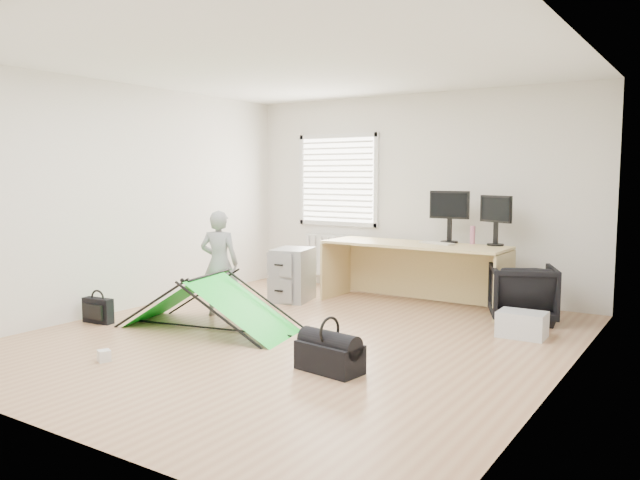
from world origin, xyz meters
The scene contains 18 objects.
ground centered at (0.00, 0.00, 0.00)m, with size 5.50×5.50×0.00m, color tan.
back_wall centered at (0.00, 2.75, 1.35)m, with size 5.00×0.02×2.70m, color silver.
window centered at (-1.20, 2.71, 1.55)m, with size 1.20×0.06×1.20m, color silver.
radiator centered at (-1.20, 2.67, 0.45)m, with size 1.00×0.12×0.60m, color silver.
desk centered at (0.32, 2.04, 0.39)m, with size 2.29×0.73×0.78m, color tan.
filing_cabinet centered at (-1.13, 1.49, 0.34)m, with size 0.44×0.58×0.68m, color gray.
monitor_left centered at (0.66, 2.35, 1.02)m, with size 0.50×0.11×0.47m, color black.
monitor_right centered at (1.24, 2.35, 1.00)m, with size 0.46×0.10×0.44m, color black.
keyboard centered at (0.58, 2.13, 0.79)m, with size 0.44×0.15×0.02m, color beige.
thermos centered at (0.95, 2.37, 0.89)m, with size 0.06×0.06×0.22m, color #B86784.
office_chair centered at (1.68, 1.94, 0.32)m, with size 0.68×0.70×0.64m, color black.
person centered at (-1.33, 0.32, 0.61)m, with size 0.45×0.29×1.22m, color gray.
kite centered at (-0.97, -0.23, 0.29)m, with size 1.87×0.82×0.58m, color #14D22A, non-canonical shape.
storage_crate centered at (1.87, 1.25, 0.13)m, with size 0.46×0.32×0.26m, color silver.
tote_bag centered at (-1.13, 2.63, 0.20)m, with size 0.33×0.14×0.39m, color #209A74.
laptop_bag centered at (-2.21, -0.69, 0.14)m, with size 0.37×0.11×0.28m, color black.
white_box centered at (-0.96, -1.59, 0.05)m, with size 0.10×0.10×0.10m, color silver.
duffel_bag centered at (0.84, -0.74, 0.12)m, with size 0.55×0.28×0.24m, color black.
Camera 1 is at (3.52, -5.01, 1.63)m, focal length 35.00 mm.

